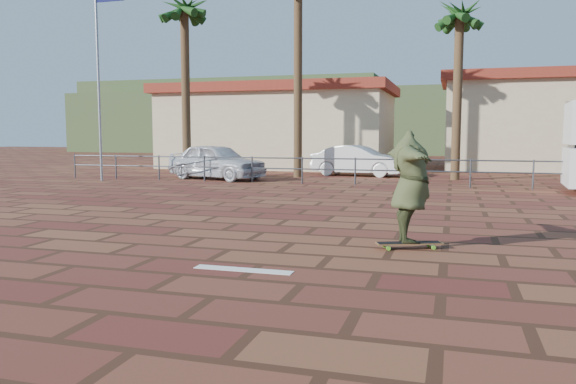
# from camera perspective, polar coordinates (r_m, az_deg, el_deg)

# --- Properties ---
(ground) EXTENTS (120.00, 120.00, 0.00)m
(ground) POSITION_cam_1_polar(r_m,az_deg,el_deg) (9.13, -5.99, -5.85)
(ground) COLOR brown
(ground) RESTS_ON ground
(paint_stripe) EXTENTS (1.40, 0.22, 0.01)m
(paint_stripe) POSITION_cam_1_polar(r_m,az_deg,el_deg) (7.79, -4.58, -7.87)
(paint_stripe) COLOR white
(paint_stripe) RESTS_ON ground
(guardrail) EXTENTS (24.06, 0.06, 1.00)m
(guardrail) POSITION_cam_1_polar(r_m,az_deg,el_deg) (20.58, 6.85, 2.60)
(guardrail) COLOR #47494F
(guardrail) RESTS_ON ground
(flagpole) EXTENTS (1.30, 0.10, 8.00)m
(flagpole) POSITION_cam_1_polar(r_m,az_deg,el_deg) (23.57, -18.50, 12.40)
(flagpole) COLOR gray
(flagpole) RESTS_ON ground
(palm_far_left) EXTENTS (2.40, 2.40, 8.25)m
(palm_far_left) POSITION_cam_1_polar(r_m,az_deg,el_deg) (24.85, -10.49, 17.37)
(palm_far_left) COLOR brown
(palm_far_left) RESTS_ON ground
(palm_center) EXTENTS (2.40, 2.40, 7.75)m
(palm_center) POSITION_cam_1_polar(r_m,az_deg,el_deg) (24.18, 17.05, 16.40)
(palm_center) COLOR brown
(palm_center) RESTS_ON ground
(building_west) EXTENTS (12.60, 7.60, 4.50)m
(building_west) POSITION_cam_1_polar(r_m,az_deg,el_deg) (31.69, -0.86, 6.69)
(building_west) COLOR beige
(building_west) RESTS_ON ground
(building_east) EXTENTS (10.60, 6.60, 5.00)m
(building_east) POSITION_cam_1_polar(r_m,az_deg,el_deg) (32.58, 24.69, 6.58)
(building_east) COLOR beige
(building_east) RESTS_ON ground
(hill_front) EXTENTS (70.00, 18.00, 6.00)m
(hill_front) POSITION_cam_1_polar(r_m,az_deg,el_deg) (58.37, 13.18, 6.89)
(hill_front) COLOR #384C28
(hill_front) RESTS_ON ground
(hill_back) EXTENTS (35.00, 14.00, 8.00)m
(hill_back) POSITION_cam_1_polar(r_m,az_deg,el_deg) (69.13, -5.18, 7.67)
(hill_back) COLOR #384C28
(hill_back) RESTS_ON ground
(longboard) EXTENTS (1.08, 0.61, 0.11)m
(longboard) POSITION_cam_1_polar(r_m,az_deg,el_deg) (9.34, 12.21, -5.14)
(longboard) COLOR olive
(longboard) RESTS_ON ground
(skateboarder) EXTENTS (1.27, 2.30, 1.81)m
(skateboarder) POSITION_cam_1_polar(r_m,az_deg,el_deg) (9.21, 12.33, 0.52)
(skateboarder) COLOR #3A4223
(skateboarder) RESTS_ON longboard
(car_silver) EXTENTS (4.65, 2.99, 1.47)m
(car_silver) POSITION_cam_1_polar(r_m,az_deg,el_deg) (23.24, -7.28, 3.11)
(car_silver) COLOR silver
(car_silver) RESTS_ON ground
(car_white) EXTENTS (4.28, 2.02, 1.36)m
(car_white) POSITION_cam_1_polar(r_m,az_deg,el_deg) (25.11, 7.16, 3.18)
(car_white) COLOR white
(car_white) RESTS_ON ground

